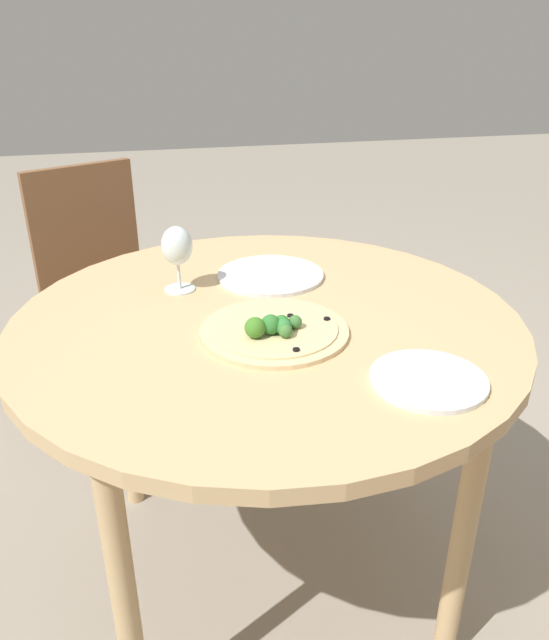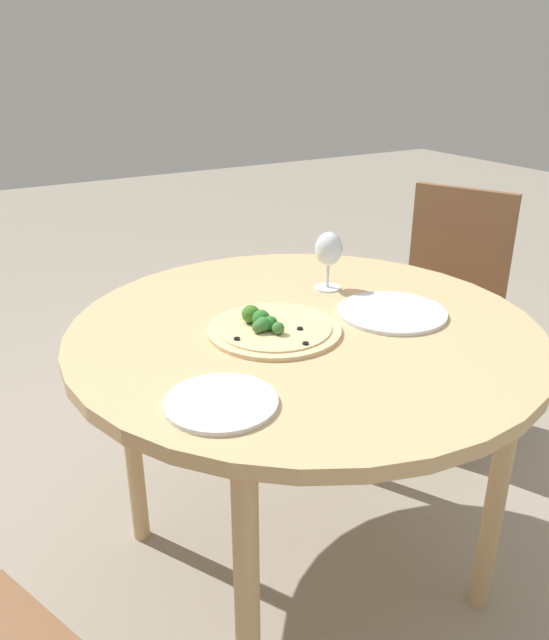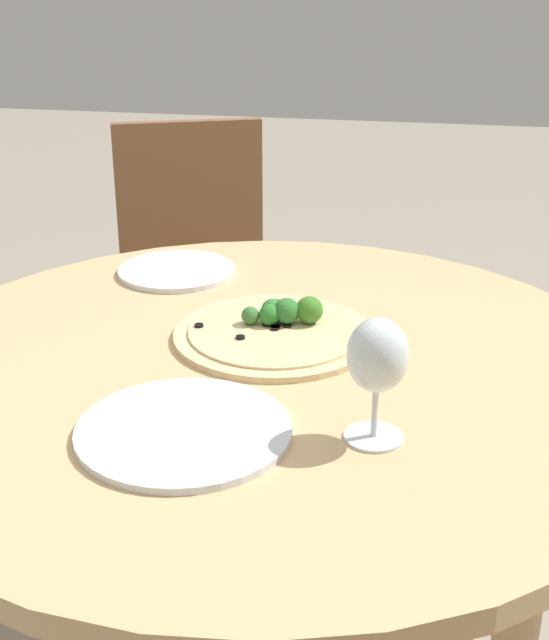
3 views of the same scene
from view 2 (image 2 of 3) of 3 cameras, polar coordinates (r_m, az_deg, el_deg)
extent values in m
plane|color=gray|center=(1.93, 2.28, -21.57)|extent=(12.00, 12.00, 0.00)
cylinder|color=tan|center=(1.50, 2.73, -0.98)|extent=(1.13, 1.13, 0.03)
cylinder|color=tan|center=(1.84, -12.96, -10.21)|extent=(0.05, 0.05, 0.73)
cylinder|color=tan|center=(1.34, -2.50, -25.01)|extent=(0.05, 0.05, 0.73)
cylinder|color=tan|center=(2.11, 5.36, -5.04)|extent=(0.05, 0.05, 0.73)
cylinder|color=tan|center=(1.69, 19.67, -14.61)|extent=(0.05, 0.05, 0.73)
cube|color=brown|center=(2.38, 14.34, -0.80)|extent=(0.53, 0.53, 0.04)
cube|color=brown|center=(2.45, 16.55, 6.10)|extent=(0.36, 0.18, 0.47)
cylinder|color=brown|center=(2.39, 8.51, -6.02)|extent=(0.04, 0.04, 0.40)
cylinder|color=brown|center=(2.29, 16.16, -8.27)|extent=(0.04, 0.04, 0.40)
cylinder|color=brown|center=(2.67, 11.86, -3.00)|extent=(0.04, 0.04, 0.40)
cylinder|color=brown|center=(2.57, 18.78, -4.86)|extent=(0.04, 0.04, 0.40)
cylinder|color=#DBBC89|center=(1.45, 0.00, -0.91)|extent=(0.31, 0.31, 0.01)
cylinder|color=beige|center=(1.45, 0.00, -0.65)|extent=(0.27, 0.27, 0.00)
sphere|color=#2C7829|center=(1.42, -0.39, -0.27)|extent=(0.03, 0.03, 0.03)
sphere|color=#3F7333|center=(1.41, -1.50, -0.64)|extent=(0.03, 0.03, 0.03)
sphere|color=#337A37|center=(1.41, -1.08, -0.40)|extent=(0.03, 0.03, 0.03)
sphere|color=#3C7235|center=(1.40, 0.34, -0.75)|extent=(0.03, 0.03, 0.03)
sphere|color=#3E7825|center=(1.46, -2.19, 0.56)|extent=(0.04, 0.04, 0.04)
sphere|color=#30722E|center=(1.44, -1.23, 0.14)|extent=(0.04, 0.04, 0.04)
cylinder|color=black|center=(1.44, -0.26, -0.56)|extent=(0.01, 0.01, 0.00)
cylinder|color=black|center=(1.43, -0.17, -0.83)|extent=(0.01, 0.01, 0.00)
cylinder|color=black|center=(1.43, 2.34, -0.78)|extent=(0.01, 0.01, 0.00)
cylinder|color=black|center=(1.36, 2.86, -2.15)|extent=(0.01, 0.01, 0.00)
cylinder|color=black|center=(1.45, -0.86, -0.40)|extent=(0.01, 0.01, 0.00)
cylinder|color=black|center=(1.45, -0.20, -0.46)|extent=(0.01, 0.01, 0.00)
cylinder|color=black|center=(1.38, -3.46, -1.71)|extent=(0.01, 0.01, 0.00)
cylinder|color=black|center=(1.45, -0.05, -0.51)|extent=(0.01, 0.01, 0.00)
cylinder|color=silver|center=(1.72, 4.85, 2.97)|extent=(0.07, 0.07, 0.00)
cylinder|color=silver|center=(1.71, 4.89, 4.01)|extent=(0.01, 0.01, 0.06)
ellipsoid|color=silver|center=(1.69, 4.98, 6.50)|extent=(0.07, 0.07, 0.09)
cylinder|color=silver|center=(1.57, 10.69, 0.70)|extent=(0.27, 0.27, 0.01)
cylinder|color=silver|center=(1.17, -4.92, -7.53)|extent=(0.21, 0.21, 0.01)
camera|label=1|loc=(1.46, -51.30, 15.02)|focal=35.00mm
camera|label=3|loc=(2.34, 25.42, 20.45)|focal=50.00mm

